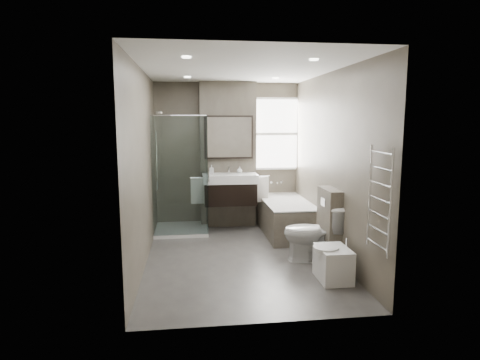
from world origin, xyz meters
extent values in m
cube|color=#474542|center=(0.00, 0.00, -0.03)|extent=(2.65, 3.85, 0.05)
cube|color=silver|center=(0.00, 0.00, 2.62)|extent=(2.65, 3.85, 0.05)
cube|color=#5B5447|center=(0.00, 1.92, 1.30)|extent=(2.65, 0.05, 2.60)
cube|color=#5B5447|center=(0.00, -1.92, 1.30)|extent=(2.65, 0.05, 2.60)
cube|color=#5B5447|center=(-1.32, 0.00, 1.30)|extent=(0.05, 3.85, 2.60)
cube|color=#5B5447|center=(1.32, 0.00, 1.30)|extent=(0.05, 3.85, 2.60)
cube|color=#565044|center=(0.00, 1.77, 1.30)|extent=(1.00, 0.25, 2.60)
cube|color=black|center=(0.00, 1.42, 0.66)|extent=(0.90, 0.45, 0.38)
cube|color=white|center=(0.00, 1.42, 0.92)|extent=(0.95, 0.47, 0.15)
cylinder|color=silver|center=(0.00, 1.59, 1.06)|extent=(0.03, 0.03, 0.12)
cylinder|color=silver|center=(0.00, 1.53, 1.11)|extent=(0.02, 0.12, 0.02)
cube|color=black|center=(0.00, 1.62, 1.63)|extent=(0.86, 0.06, 0.76)
cube|color=white|center=(0.00, 1.58, 1.63)|extent=(0.80, 0.02, 0.70)
cube|color=silver|center=(-0.56, 1.40, 0.72)|extent=(0.24, 0.06, 0.44)
cube|color=silver|center=(0.56, 1.40, 0.72)|extent=(0.24, 0.06, 0.44)
cube|color=white|center=(-0.85, 1.45, 0.03)|extent=(0.90, 0.90, 0.06)
cube|color=white|center=(-0.85, 1.01, 1.03)|extent=(0.88, 0.01, 1.94)
cube|color=white|center=(-0.41, 1.45, 1.03)|extent=(0.01, 0.88, 1.94)
cylinder|color=silver|center=(-1.25, 1.45, 1.25)|extent=(0.02, 0.02, 1.00)
cube|color=#565044|center=(0.93, 1.10, 0.28)|extent=(0.75, 1.60, 0.55)
cube|color=white|center=(0.93, 1.10, 0.56)|extent=(0.75, 1.60, 0.03)
cube|color=white|center=(0.93, 1.10, 0.49)|extent=(0.61, 1.42, 0.12)
cube|color=white|center=(0.90, 1.88, 1.67)|extent=(0.98, 0.04, 1.33)
cube|color=white|center=(0.90, 1.85, 1.67)|extent=(0.90, 0.01, 1.25)
cube|color=white|center=(0.90, 1.85, 1.68)|extent=(0.90, 0.01, 0.05)
imported|color=white|center=(0.97, -0.28, 0.40)|extent=(0.86, 0.59, 0.80)
cube|color=#565044|center=(1.21, -0.25, 0.50)|extent=(0.18, 0.55, 1.00)
cube|color=silver|center=(1.11, -0.25, 0.82)|extent=(0.01, 0.16, 0.11)
cube|color=white|center=(1.02, -0.96, 0.20)|extent=(0.36, 0.50, 0.40)
cylinder|color=white|center=(0.92, -0.96, 0.40)|extent=(0.30, 0.30, 0.05)
cylinder|color=silver|center=(1.18, -0.96, 0.47)|extent=(0.02, 0.02, 0.10)
cylinder|color=silver|center=(1.25, -1.83, 1.12)|extent=(0.03, 0.03, 1.10)
cylinder|color=silver|center=(1.25, -1.37, 1.12)|extent=(0.03, 0.03, 1.10)
cube|color=silver|center=(1.25, -1.60, 1.12)|extent=(0.02, 0.46, 1.00)
imported|color=white|center=(-0.32, 1.45, 1.08)|extent=(0.07, 0.07, 0.16)
imported|color=white|center=(0.18, 1.52, 1.06)|extent=(0.09, 0.09, 0.12)
camera|label=1|loc=(-0.68, -5.44, 1.93)|focal=30.00mm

